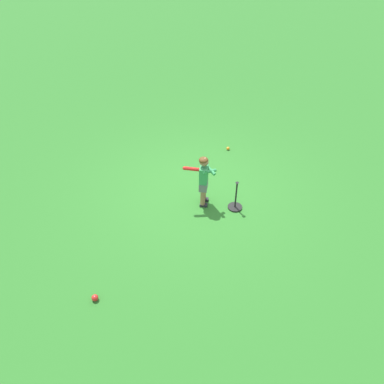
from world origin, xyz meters
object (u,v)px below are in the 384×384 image
object	(u,v)px
batting_tee	(235,204)
play_ball_by_bucket	(95,298)
child_batter	(203,177)
play_ball_center_lawn	(228,148)

from	to	relation	value
batting_tee	play_ball_by_bucket	bearing A→B (deg)	89.26
play_ball_by_bucket	batting_tee	distance (m)	3.12
play_ball_by_bucket	child_batter	bearing A→B (deg)	-80.03
child_batter	play_ball_by_bucket	size ratio (longest dim) A/B	10.41
play_ball_by_bucket	play_ball_center_lawn	size ratio (longest dim) A/B	1.35
child_batter	batting_tee	bearing A→B (deg)	-145.44
play_ball_by_bucket	play_ball_center_lawn	bearing A→B (deg)	-72.20
child_batter	play_ball_by_bucket	bearing A→B (deg)	99.97
play_ball_by_bucket	batting_tee	world-z (taller)	batting_tee
batting_tee	child_batter	bearing A→B (deg)	34.56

